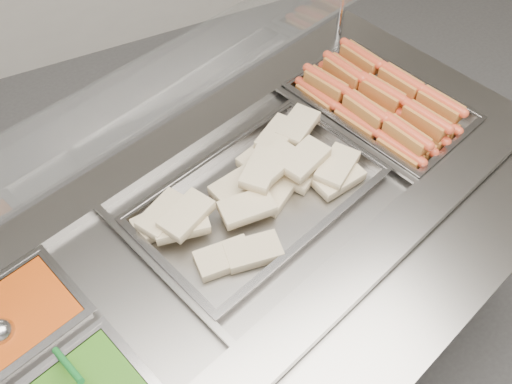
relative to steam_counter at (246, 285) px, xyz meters
name	(u,v)px	position (x,y,z in m)	size (l,w,h in m)	color
steam_counter	(246,285)	(0.00, 0.00, 0.00)	(2.00, 1.34, 0.88)	slate
tray_rail	(383,335)	(0.15, -0.47, 0.39)	(1.75, 0.87, 0.05)	gray
sneeze_guard	(181,69)	(-0.07, 0.20, 0.80)	(1.62, 0.77, 0.43)	silver
pan_hotdogs	(379,111)	(0.58, 0.19, 0.40)	(0.48, 0.61, 0.10)	gray
pan_wraps	(258,201)	(0.06, 0.02, 0.41)	(0.75, 0.58, 0.07)	gray
pan_beans	(18,324)	(-0.64, -0.06, 0.40)	(0.35, 0.31, 0.10)	gray
hotdogs_in_buns	(378,102)	(0.56, 0.18, 0.45)	(0.39, 0.55, 0.11)	#985F1F
tortilla_wraps	(257,187)	(0.06, 0.03, 0.46)	(0.68, 0.46, 0.09)	tan
ladle	(0,330)	(-0.68, -0.09, 0.45)	(0.09, 0.18, 0.14)	#B2B2B7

